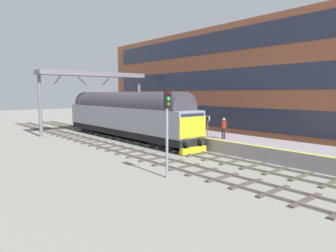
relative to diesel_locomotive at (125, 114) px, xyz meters
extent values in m
plane|color=gray|center=(0.00, -6.45, -2.49)|extent=(140.00, 140.00, 0.00)
cube|color=gray|center=(-0.72, -6.45, -2.41)|extent=(0.07, 60.00, 0.15)
cube|color=gray|center=(0.72, -6.45, -2.41)|extent=(0.07, 60.00, 0.15)
cube|color=#4B4836|center=(0.00, -19.87, -2.44)|extent=(2.50, 0.26, 0.09)
cube|color=#4B4836|center=(0.00, -18.29, -2.44)|extent=(2.50, 0.26, 0.09)
cube|color=#4B4836|center=(0.00, -16.71, -2.44)|extent=(2.50, 0.26, 0.09)
cube|color=#4B4836|center=(0.00, -15.13, -2.44)|extent=(2.50, 0.26, 0.09)
cube|color=#4B4836|center=(0.00, -13.55, -2.44)|extent=(2.50, 0.26, 0.09)
cube|color=#4B4836|center=(0.00, -11.97, -2.44)|extent=(2.50, 0.26, 0.09)
cube|color=#4B4836|center=(0.00, -10.39, -2.44)|extent=(2.50, 0.26, 0.09)
cube|color=#4B4836|center=(0.00, -8.82, -2.44)|extent=(2.50, 0.26, 0.09)
cube|color=#4B4836|center=(0.00, -7.24, -2.44)|extent=(2.50, 0.26, 0.09)
cube|color=#4B4836|center=(0.00, -5.66, -2.44)|extent=(2.50, 0.26, 0.09)
cube|color=#4B4836|center=(0.00, -4.08, -2.44)|extent=(2.50, 0.26, 0.09)
cube|color=#4B4836|center=(0.00, -2.50, -2.44)|extent=(2.50, 0.26, 0.09)
cube|color=#4B4836|center=(0.00, -0.92, -2.44)|extent=(2.50, 0.26, 0.09)
cube|color=#4B4836|center=(0.00, 0.66, -2.44)|extent=(2.50, 0.26, 0.09)
cube|color=#4B4836|center=(0.00, 2.24, -2.44)|extent=(2.50, 0.26, 0.09)
cube|color=#4B4836|center=(0.00, 3.82, -2.44)|extent=(2.50, 0.26, 0.09)
cube|color=#4B4836|center=(0.00, 5.39, -2.44)|extent=(2.50, 0.26, 0.09)
cube|color=#4B4836|center=(0.00, 6.97, -2.44)|extent=(2.50, 0.26, 0.09)
cube|color=#4B4836|center=(0.00, 8.55, -2.44)|extent=(2.50, 0.26, 0.09)
cube|color=#4B4836|center=(0.00, 10.13, -2.44)|extent=(2.50, 0.26, 0.09)
cube|color=#4B4836|center=(0.00, 11.71, -2.44)|extent=(2.50, 0.26, 0.09)
cube|color=#4B4836|center=(0.00, 13.29, -2.44)|extent=(2.50, 0.26, 0.09)
cube|color=#4B4836|center=(0.00, 14.87, -2.44)|extent=(2.50, 0.26, 0.09)
cube|color=#4B4836|center=(0.00, 16.45, -2.44)|extent=(2.50, 0.26, 0.09)
cube|color=#4B4836|center=(0.00, 18.03, -2.44)|extent=(2.50, 0.26, 0.09)
cube|color=#4B4836|center=(0.00, 19.61, -2.44)|extent=(2.50, 0.26, 0.09)
cube|color=#4B4836|center=(0.00, 21.18, -2.44)|extent=(2.50, 0.26, 0.09)
cube|color=#4B4836|center=(0.00, 22.76, -2.44)|extent=(2.50, 0.26, 0.09)
cube|color=gray|center=(-4.23, -6.45, -2.41)|extent=(0.07, 60.00, 0.15)
cube|color=gray|center=(-2.79, -6.45, -2.41)|extent=(0.07, 60.00, 0.15)
cube|color=#4C413B|center=(-3.51, -20.29, -2.44)|extent=(2.50, 0.26, 0.09)
cube|color=#4C413B|center=(-3.51, -18.75, -2.44)|extent=(2.50, 0.26, 0.09)
cube|color=#4C413B|center=(-3.51, -17.22, -2.44)|extent=(2.50, 0.26, 0.09)
cube|color=#4C413B|center=(-3.51, -15.68, -2.44)|extent=(2.50, 0.26, 0.09)
cube|color=#4C413B|center=(-3.51, -14.14, -2.44)|extent=(2.50, 0.26, 0.09)
cube|color=#4C413B|center=(-3.51, -12.60, -2.44)|extent=(2.50, 0.26, 0.09)
cube|color=#4C413B|center=(-3.51, -11.06, -2.44)|extent=(2.50, 0.26, 0.09)
cube|color=#4C413B|center=(-3.51, -9.52, -2.44)|extent=(2.50, 0.26, 0.09)
cube|color=#4C413B|center=(-3.51, -7.99, -2.44)|extent=(2.50, 0.26, 0.09)
cube|color=#4C413B|center=(-3.51, -6.45, -2.44)|extent=(2.50, 0.26, 0.09)
cube|color=#4C413B|center=(-3.51, -4.91, -2.44)|extent=(2.50, 0.26, 0.09)
cube|color=#4C413B|center=(-3.51, -3.37, -2.44)|extent=(2.50, 0.26, 0.09)
cube|color=#4C413B|center=(-3.51, -1.83, -2.44)|extent=(2.50, 0.26, 0.09)
cube|color=#4C413B|center=(-3.51, -0.29, -2.44)|extent=(2.50, 0.26, 0.09)
cube|color=#4C413B|center=(-3.51, 1.25, -2.44)|extent=(2.50, 0.26, 0.09)
cube|color=#4C413B|center=(-3.51, 2.78, -2.44)|extent=(2.50, 0.26, 0.09)
cube|color=#4C413B|center=(-3.51, 4.32, -2.44)|extent=(2.50, 0.26, 0.09)
cube|color=#4C413B|center=(-3.51, 5.86, -2.44)|extent=(2.50, 0.26, 0.09)
cube|color=#4C413B|center=(-3.51, 7.40, -2.44)|extent=(2.50, 0.26, 0.09)
cube|color=#4C413B|center=(-3.51, 8.94, -2.44)|extent=(2.50, 0.26, 0.09)
cube|color=#4C413B|center=(-3.51, 10.48, -2.44)|extent=(2.50, 0.26, 0.09)
cube|color=#4C413B|center=(-3.51, 12.01, -2.44)|extent=(2.50, 0.26, 0.09)
cube|color=#4C413B|center=(-3.51, 13.55, -2.44)|extent=(2.50, 0.26, 0.09)
cube|color=#4C413B|center=(-3.51, 15.09, -2.44)|extent=(2.50, 0.26, 0.09)
cube|color=#4C413B|center=(-3.51, 16.63, -2.44)|extent=(2.50, 0.26, 0.09)
cube|color=#4C413B|center=(-3.51, 18.17, -2.44)|extent=(2.50, 0.26, 0.09)
cube|color=#4C413B|center=(-3.51, 19.71, -2.44)|extent=(2.50, 0.26, 0.09)
cube|color=#4C413B|center=(-3.51, 21.25, -2.44)|extent=(2.50, 0.26, 0.09)
cube|color=#4C413B|center=(-3.51, 22.78, -2.44)|extent=(2.50, 0.26, 0.09)
cube|color=gray|center=(3.60, -6.45, -1.99)|extent=(4.00, 44.00, 1.00)
cube|color=yellow|center=(1.75, -6.45, -1.48)|extent=(0.30, 44.00, 0.01)
cube|color=brown|center=(10.84, -6.03, 3.26)|extent=(4.70, 43.27, 11.49)
cube|color=#272C3F|center=(8.46, -6.03, -0.38)|extent=(0.06, 39.81, 2.15)
cube|color=#272C3F|center=(8.46, -6.03, 3.45)|extent=(0.06, 39.81, 2.15)
cube|color=#272C3F|center=(8.46, -6.03, 7.28)|extent=(0.06, 39.81, 2.15)
cube|color=black|center=(0.00, 0.04, -1.67)|extent=(2.56, 19.47, 0.60)
cube|color=gray|center=(0.00, 0.04, -0.32)|extent=(2.70, 19.47, 2.10)
cylinder|color=#39343E|center=(0.00, 0.04, 0.91)|extent=(2.56, 17.91, 2.57)
cube|color=yellow|center=(0.00, -9.74, -0.47)|extent=(2.65, 0.08, 1.58)
cube|color=#232D3D|center=(0.00, -9.72, 0.26)|extent=(2.38, 0.04, 0.64)
cube|color=#232D3D|center=(1.37, 0.04, -0.02)|extent=(0.04, 13.63, 0.44)
cylinder|color=black|center=(-0.75, -9.95, -1.57)|extent=(0.48, 0.35, 0.48)
cylinder|color=black|center=(0.75, -9.95, -1.57)|extent=(0.48, 0.35, 0.48)
cube|color=yellow|center=(0.00, -9.80, -2.20)|extent=(2.43, 0.36, 0.47)
cylinder|color=black|center=(0.00, -7.88, -1.97)|extent=(1.64, 1.04, 1.04)
cylinder|color=black|center=(0.00, -6.78, -1.97)|extent=(1.64, 1.04, 1.04)
cylinder|color=black|center=(0.00, -5.68, -1.97)|extent=(1.64, 1.04, 1.04)
cylinder|color=black|center=(0.00, 5.75, -1.97)|extent=(1.64, 1.04, 1.04)
cylinder|color=black|center=(0.00, 6.85, -1.97)|extent=(1.64, 1.04, 1.04)
cylinder|color=black|center=(0.00, 7.95, -1.97)|extent=(1.64, 1.04, 1.04)
cylinder|color=gray|center=(-5.76, -13.70, -0.10)|extent=(0.14, 0.14, 4.77)
cube|color=black|center=(-5.76, -13.76, 1.79)|extent=(0.44, 0.10, 0.99)
cylinder|color=#500807|center=(-5.76, -13.82, 2.08)|extent=(0.20, 0.06, 0.20)
cylinder|color=green|center=(-5.76, -13.82, 1.80)|extent=(0.20, 0.06, 0.20)
cylinder|color=#53470A|center=(-5.76, -13.82, 1.52)|extent=(0.20, 0.06, 0.20)
cylinder|color=slate|center=(1.93, -9.42, -0.60)|extent=(0.08, 0.08, 1.75)
cube|color=white|center=(1.90, -9.42, 0.09)|extent=(0.05, 0.44, 0.36)
cube|color=black|center=(1.87, -9.42, 0.09)|extent=(0.01, 0.20, 0.24)
cylinder|color=#30242F|center=(2.50, -10.71, -1.06)|extent=(0.13, 0.13, 0.84)
cylinder|color=#30242F|center=(2.48, -10.51, -1.06)|extent=(0.13, 0.13, 0.84)
cylinder|color=maroon|center=(2.49, -10.61, -0.36)|extent=(0.37, 0.37, 0.56)
sphere|color=tan|center=(2.49, -10.61, 0.05)|extent=(0.22, 0.22, 0.22)
cylinder|color=maroon|center=(2.51, -10.82, -0.36)|extent=(0.09, 0.09, 0.52)
cylinder|color=maroon|center=(2.47, -10.40, -0.36)|extent=(0.09, 0.09, 0.52)
cylinder|color=slate|center=(-5.91, 7.03, 0.75)|extent=(0.36, 0.36, 6.48)
cylinder|color=slate|center=(6.50, 7.03, 0.75)|extent=(0.36, 0.36, 6.48)
cube|color=slate|center=(0.30, 7.03, 4.25)|extent=(12.81, 2.00, 0.50)
cylinder|color=slate|center=(-4.06, 7.03, 3.40)|extent=(0.94, 0.10, 1.16)
cylinder|color=slate|center=(-1.16, 7.03, 3.40)|extent=(1.12, 0.10, 0.99)
cylinder|color=slate|center=(1.75, 7.03, 3.40)|extent=(1.08, 0.10, 1.04)
cylinder|color=slate|center=(4.65, 7.03, 3.40)|extent=(1.18, 0.10, 0.93)
camera|label=1|loc=(-16.19, -26.47, 2.10)|focal=33.25mm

